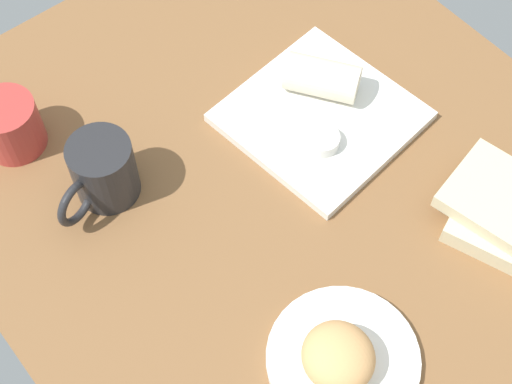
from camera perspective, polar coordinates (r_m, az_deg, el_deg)
The scene contains 8 objects.
dining_table at distance 117.27cm, azimuth 2.70°, elevation -0.37°, with size 110.00×90.00×4.00cm, color brown.
round_plate at distance 104.11cm, azimuth 6.41°, elevation -12.10°, with size 20.22×20.22×1.40cm, color white.
scone_pastry at distance 100.16cm, azimuth 6.08°, elevation -11.96°, with size 9.66×9.28×6.08cm, color tan.
square_plate at distance 122.53cm, azimuth 4.78°, elevation 5.55°, with size 25.91×25.91×1.60cm, color white.
sauce_cup at distance 117.56cm, azimuth 4.87°, elevation 3.84°, with size 5.42×5.42×2.05cm.
breakfast_wrap at distance 122.44cm, azimuth 4.88°, elevation 8.37°, with size 6.04×6.04×11.49cm, color beige.
coffee_mug at distance 122.47cm, azimuth -17.84°, elevation 4.72°, with size 10.96×12.47×8.68cm.
second_mug at distance 113.03cm, azimuth -11.26°, elevation 1.50°, with size 9.37×14.43×10.44cm.
Camera 1 is at (43.09, -42.44, 102.47)cm, focal length 54.38 mm.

